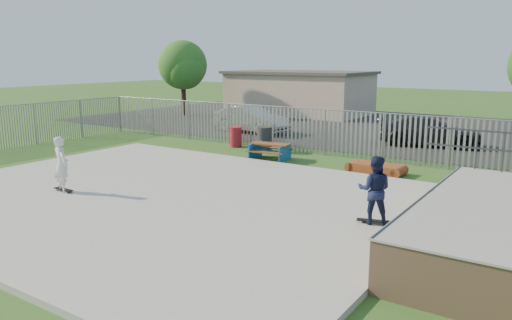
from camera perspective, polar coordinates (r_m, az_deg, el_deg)
The scene contains 16 objects.
ground at distance 15.34m, azimuth -10.75°, elevation -4.40°, with size 120.00×120.00×0.00m, color #315B1F.
concrete_slab at distance 15.32m, azimuth -10.76°, elevation -4.13°, with size 15.00×12.00×0.15m, color #A4A49E.
fence at distance 18.03m, azimuth 1.67°, elevation 1.45°, with size 26.04×16.02×2.00m.
picnic_table at distance 20.80m, azimuth 1.61°, elevation 1.00°, with size 1.80×1.56×0.69m.
funbox at distance 18.89m, azimuth 13.55°, elevation -0.94°, with size 1.82×0.98×0.36m.
trash_bin_red at distance 23.80m, azimuth -2.33°, elevation 2.65°, with size 0.57×0.57×0.96m, color maroon.
trash_bin_grey at distance 22.60m, azimuth 0.98°, elevation 2.39°, with size 0.67×0.67×1.12m, color #272729.
parking_lot at distance 31.52m, azimuth 14.18°, elevation 3.65°, with size 40.00×18.00×0.02m, color black.
car_silver at distance 28.32m, azimuth -0.56°, elevation 4.69°, with size 1.59×4.56×1.50m, color #A4A4A8.
car_dark at distance 25.36m, azimuth 19.22°, elevation 3.11°, with size 1.95×4.81×1.40m, color black.
building at distance 38.27m, azimuth 4.95°, elevation 7.71°, with size 10.40×6.40×3.20m.
tree_left at distance 37.12m, azimuth -8.37°, elevation 10.68°, with size 3.53×3.53×5.44m.
skateboard_a at distance 12.79m, azimuth 13.22°, elevation -6.87°, with size 0.82×0.43×0.08m.
skateboard_b at distance 16.44m, azimuth -21.14°, elevation -3.23°, with size 0.81×0.25×0.08m.
skater_navy at distance 12.56m, azimuth 13.39°, elevation -3.35°, with size 0.83×0.64×1.70m, color #131A3B.
skater_white at distance 16.27m, azimuth -21.34°, elevation -0.46°, with size 0.62×0.41×1.70m, color silver.
Camera 1 is at (10.42, -10.45, 4.17)m, focal length 35.00 mm.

